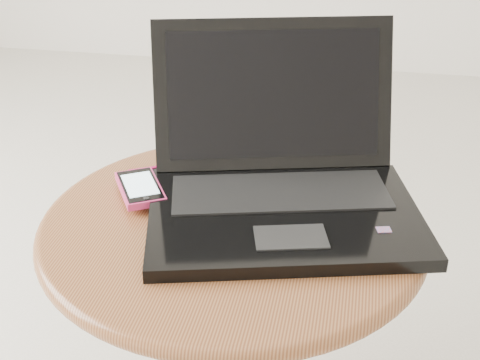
# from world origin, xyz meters

# --- Properties ---
(table) EXTENTS (0.56, 0.56, 0.44)m
(table) POSITION_xyz_m (0.04, -0.05, 0.35)
(table) COLOR brown
(table) RESTS_ON ground
(laptop) EXTENTS (0.45, 0.42, 0.24)m
(laptop) POSITION_xyz_m (0.10, 0.00, 0.49)
(laptop) COLOR black
(laptop) RESTS_ON table
(phone_black) EXTENTS (0.10, 0.12, 0.01)m
(phone_black) POSITION_xyz_m (-0.10, 0.02, 0.45)
(phone_black) COLOR black
(phone_black) RESTS_ON table
(phone_pink) EXTENTS (0.10, 0.12, 0.01)m
(phone_pink) POSITION_xyz_m (-0.11, -0.01, 0.46)
(phone_pink) COLOR #DC3373
(phone_pink) RESTS_ON phone_black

